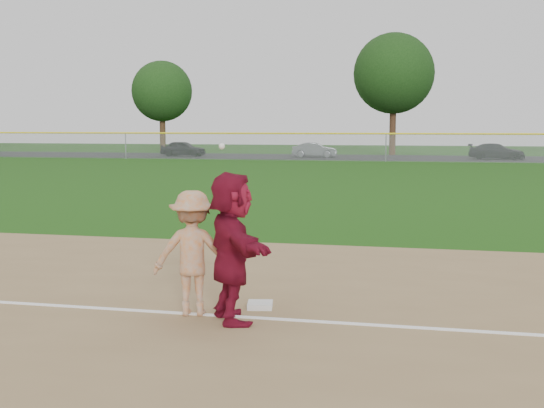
% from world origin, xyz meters
% --- Properties ---
extents(ground, '(160.00, 160.00, 0.00)m').
position_xyz_m(ground, '(0.00, 0.00, 0.00)').
color(ground, '#1A490E').
rests_on(ground, ground).
extents(foul_line, '(60.00, 0.10, 0.01)m').
position_xyz_m(foul_line, '(0.00, -0.80, 0.03)').
color(foul_line, white).
rests_on(foul_line, infield_dirt).
extents(parking_asphalt, '(120.00, 10.00, 0.01)m').
position_xyz_m(parking_asphalt, '(0.00, 46.00, 0.01)').
color(parking_asphalt, black).
rests_on(parking_asphalt, ground).
extents(first_base, '(0.41, 0.41, 0.08)m').
position_xyz_m(first_base, '(0.21, -0.28, 0.06)').
color(first_base, silver).
rests_on(first_base, infield_dirt).
extents(base_runner, '(1.41, 1.89, 1.99)m').
position_xyz_m(base_runner, '(-0.00, -0.99, 1.01)').
color(base_runner, maroon).
rests_on(base_runner, infield_dirt).
extents(car_left, '(3.87, 1.78, 1.28)m').
position_xyz_m(car_left, '(-17.04, 44.91, 0.65)').
color(car_left, black).
rests_on(car_left, parking_asphalt).
extents(car_mid, '(3.71, 1.57, 1.19)m').
position_xyz_m(car_mid, '(-5.98, 45.42, 0.61)').
color(car_mid, slate).
rests_on(car_mid, parking_asphalt).
extents(car_right, '(4.34, 2.20, 1.21)m').
position_xyz_m(car_right, '(8.09, 44.78, 0.61)').
color(car_right, black).
rests_on(car_right, parking_asphalt).
extents(first_base_play, '(1.20, 1.04, 2.33)m').
position_xyz_m(first_base_play, '(-0.61, -0.78, 0.87)').
color(first_base_play, '#A2A2A4').
rests_on(first_base_play, infield_dirt).
extents(outfield_fence, '(110.00, 0.12, 110.00)m').
position_xyz_m(outfield_fence, '(0.00, 40.00, 1.96)').
color(outfield_fence, '#999EA0').
rests_on(outfield_fence, ground).
extents(tree_1, '(5.80, 5.80, 8.75)m').
position_xyz_m(tree_1, '(-22.00, 53.00, 5.83)').
color(tree_1, '#3D2716').
rests_on(tree_1, ground).
extents(tree_2, '(7.00, 7.00, 10.58)m').
position_xyz_m(tree_2, '(0.00, 51.50, 7.06)').
color(tree_2, '#3D2516').
rests_on(tree_2, ground).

